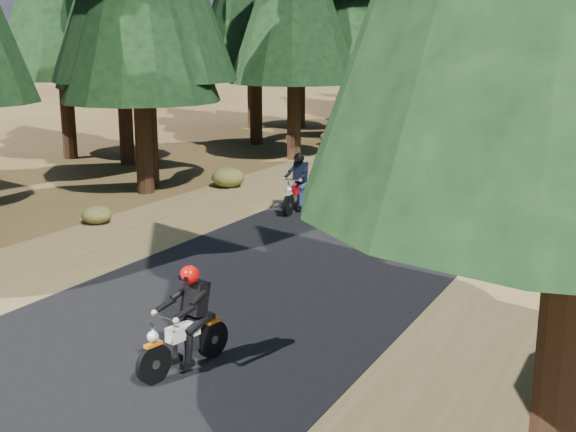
% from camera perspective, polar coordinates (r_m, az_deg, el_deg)
% --- Properties ---
extents(ground, '(120.00, 120.00, 0.00)m').
position_cam_1_polar(ground, '(12.82, -3.17, -6.17)').
color(ground, '#4A311A').
rests_on(ground, ground).
extents(road, '(6.00, 100.00, 0.01)m').
position_cam_1_polar(road, '(17.10, 5.53, -1.15)').
color(road, black).
rests_on(road, ground).
extents(shoulder_l, '(3.20, 100.00, 0.01)m').
position_cam_1_polar(shoulder_l, '(19.27, -7.19, 0.48)').
color(shoulder_l, brown).
rests_on(shoulder_l, ground).
extents(shoulder_r, '(3.20, 100.00, 0.01)m').
position_cam_1_polar(shoulder_r, '(15.99, 20.94, -3.05)').
color(shoulder_r, brown).
rests_on(shoulder_r, ground).
extents(understory_shrubs, '(15.97, 30.42, 0.64)m').
position_cam_1_polar(understory_shrubs, '(19.25, 11.83, 1.11)').
color(understory_shrubs, '#474C1E').
rests_on(understory_shrubs, ground).
extents(rider_lead, '(0.81, 1.68, 1.44)m').
position_cam_1_polar(rider_lead, '(9.89, -8.23, -9.42)').
color(rider_lead, beige).
rests_on(rider_lead, road).
extents(rider_follow, '(0.66, 1.75, 1.53)m').
position_cam_1_polar(rider_follow, '(18.82, 0.70, 1.86)').
color(rider_follow, maroon).
rests_on(rider_follow, road).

